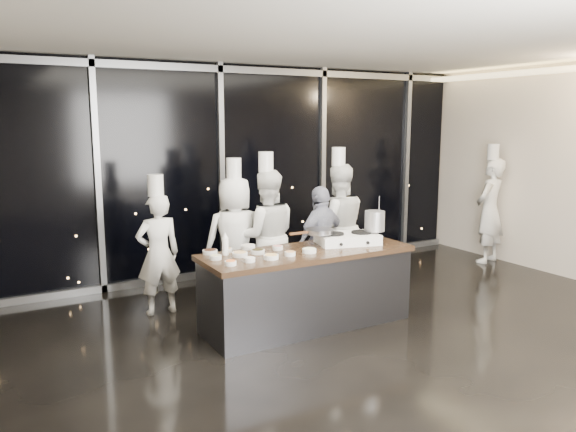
# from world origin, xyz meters

# --- Properties ---
(ground) EXTENTS (9.00, 9.00, 0.00)m
(ground) POSITION_xyz_m (0.00, 0.00, 0.00)
(ground) COLOR black
(ground) RESTS_ON ground
(room_shell) EXTENTS (9.02, 7.02, 3.21)m
(room_shell) POSITION_xyz_m (0.18, 0.00, 2.25)
(room_shell) COLOR beige
(room_shell) RESTS_ON ground
(window_wall) EXTENTS (8.90, 0.11, 3.20)m
(window_wall) POSITION_xyz_m (0.00, 3.43, 1.60)
(window_wall) COLOR black
(window_wall) RESTS_ON ground
(demo_counter) EXTENTS (2.46, 0.86, 0.90)m
(demo_counter) POSITION_xyz_m (0.00, 0.90, 0.45)
(demo_counter) COLOR #343439
(demo_counter) RESTS_ON ground
(stove) EXTENTS (0.81, 0.60, 0.14)m
(stove) POSITION_xyz_m (0.60, 0.96, 0.96)
(stove) COLOR white
(stove) RESTS_ON demo_counter
(frying_pan) EXTENTS (0.59, 0.40, 0.05)m
(frying_pan) POSITION_xyz_m (0.26, 1.06, 1.07)
(frying_pan) COLOR gray
(frying_pan) RESTS_ON stove
(stock_pot) EXTENTS (0.29, 0.29, 0.24)m
(stock_pot) POSITION_xyz_m (0.94, 0.87, 1.16)
(stock_pot) COLOR #ABABAD
(stock_pot) RESTS_ON stove
(prep_bowls) EXTENTS (1.18, 0.73, 0.05)m
(prep_bowls) POSITION_xyz_m (-0.64, 0.99, 0.93)
(prep_bowls) COLOR white
(prep_bowls) RESTS_ON demo_counter
(squeeze_bottle) EXTENTS (0.07, 0.07, 0.25)m
(squeeze_bottle) POSITION_xyz_m (-0.90, 1.15, 1.02)
(squeeze_bottle) COLOR white
(squeeze_bottle) RESTS_ON demo_counter
(chef_far_left) EXTENTS (0.55, 0.37, 1.73)m
(chef_far_left) POSITION_xyz_m (-1.36, 2.16, 0.77)
(chef_far_left) COLOR silver
(chef_far_left) RESTS_ON ground
(chef_left) EXTENTS (0.87, 0.61, 1.89)m
(chef_left) POSITION_xyz_m (-0.36, 2.10, 0.84)
(chef_left) COLOR silver
(chef_left) RESTS_ON ground
(chef_center) EXTENTS (1.01, 0.88, 1.97)m
(chef_center) POSITION_xyz_m (0.02, 1.96, 0.88)
(chef_center) COLOR silver
(chef_center) RESTS_ON ground
(guest) EXTENTS (0.95, 0.60, 1.51)m
(guest) POSITION_xyz_m (0.75, 1.77, 0.75)
(guest) COLOR #161C3E
(guest) RESTS_ON ground
(chef_right) EXTENTS (1.02, 0.89, 2.00)m
(chef_right) POSITION_xyz_m (1.16, 1.99, 0.89)
(chef_right) COLOR silver
(chef_right) RESTS_ON ground
(chef_side) EXTENTS (0.74, 0.60, 1.98)m
(chef_side) POSITION_xyz_m (4.20, 1.97, 0.89)
(chef_side) COLOR silver
(chef_side) RESTS_ON ground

